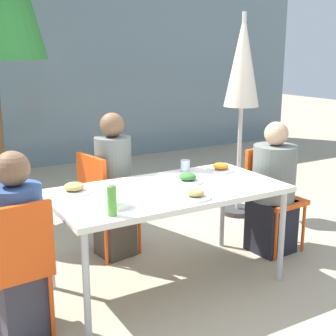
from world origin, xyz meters
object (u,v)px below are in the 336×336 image
chair_left (15,260)px  person_left (19,250)px  salad_bowl (118,203)px  bottle (112,200)px  closed_umbrella (242,70)px  person_far (114,189)px  chair_far (103,197)px  drinking_cup (185,166)px  chair_right (270,190)px  person_right (273,193)px

chair_left → person_left: size_ratio=0.77×
person_left → salad_bowl: size_ratio=7.34×
person_left → bottle: person_left is taller
closed_umbrella → person_far: bearing=-168.6°
chair_far → drinking_cup: size_ratio=9.50×
closed_umbrella → chair_right: bearing=-110.9°
chair_left → person_far: (1.00, 0.85, 0.06)m
drinking_cup → closed_umbrella: bearing=30.9°
person_left → chair_left: bearing=-122.1°
person_left → person_right: person_left is taller
person_right → bottle: bearing=9.5°
chair_far → person_right: bearing=53.2°
drinking_cup → person_left: bearing=-163.2°
person_left → chair_right: 2.22m
person_right → salad_bowl: 1.60m
chair_right → person_far: bearing=-26.7°
closed_umbrella → person_left: bearing=-156.8°
chair_left → chair_far: same height
drinking_cup → chair_far: bearing=147.9°
chair_far → bottle: (-0.36, -1.04, 0.32)m
chair_right → person_right: bearing=57.9°
person_left → chair_far: (0.87, 0.80, -0.02)m
person_right → person_far: person_far is taller
person_right → drinking_cup: bearing=-25.2°
chair_right → closed_umbrella: bearing=-115.0°
chair_far → drinking_cup: chair_far is taller
chair_right → person_far: (-1.25, 0.52, 0.06)m
chair_right → person_right: (-0.04, -0.08, 0.00)m
chair_right → bottle: size_ratio=4.44×
chair_right → closed_umbrella: closed_umbrella is taller
person_far → person_left: bearing=-61.8°
closed_umbrella → bottle: 2.51m
chair_right → person_right: 0.09m
chair_left → closed_umbrella: closed_umbrella is taller
chair_left → salad_bowl: (0.65, -0.03, 0.25)m
bottle → drinking_cup: (0.94, 0.67, -0.05)m
person_far → closed_umbrella: closed_umbrella is taller
bottle → salad_bowl: bottle is taller
salad_bowl → person_right: bearing=10.1°
bottle → drinking_cup: 1.16m
chair_left → bottle: (0.55, -0.16, 0.32)m
chair_left → person_left: person_left is taller
person_left → chair_right: bearing=1.9°
person_far → bottle: 1.13m
person_left → closed_umbrella: size_ratio=0.56×
chair_right → chair_far: same height
chair_left → bottle: bottle is taller
person_far → person_right: bearing=52.9°
chair_far → bottle: 1.14m
person_left → bottle: (0.51, -0.24, 0.30)m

